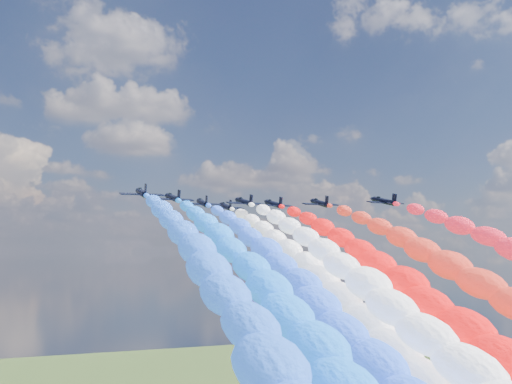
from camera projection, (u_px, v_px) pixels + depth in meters
name	position (u px, v px, depth m)	size (l,w,h in m)	color
jet_0	(142.00, 193.00, 119.06)	(8.72, 11.69, 2.57)	black
trail_0	(218.00, 304.00, 71.44)	(7.30, 96.73, 41.33)	blue
jet_1	(173.00, 198.00, 130.16)	(8.72, 11.69, 2.57)	black
trail_1	(257.00, 297.00, 82.54)	(7.30, 96.73, 41.33)	blue
jet_2	(202.00, 203.00, 143.09)	(8.72, 11.69, 2.57)	black
trail_2	(290.00, 291.00, 95.47)	(7.30, 96.73, 41.33)	blue
jet_3	(244.00, 202.00, 140.68)	(8.72, 11.69, 2.57)	black
trail_3	(355.00, 292.00, 93.06)	(7.30, 96.73, 41.33)	white
jet_4	(226.00, 206.00, 154.73)	(8.72, 11.69, 2.57)	black
trail_4	(314.00, 287.00, 107.11)	(7.30, 96.73, 41.33)	white
jet_5	(274.00, 204.00, 146.55)	(8.72, 11.69, 2.57)	black
trail_5	(392.00, 289.00, 98.93)	(7.30, 96.73, 41.33)	#F60F10
jet_6	(320.00, 203.00, 143.74)	(8.72, 11.69, 2.57)	black
trail_6	(465.00, 291.00, 96.12)	(7.30, 96.73, 41.33)	red
jet_7	(384.00, 201.00, 138.75)	(8.72, 11.69, 2.57)	black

